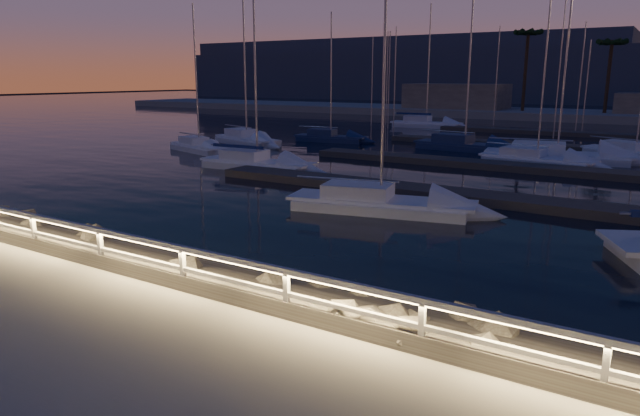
% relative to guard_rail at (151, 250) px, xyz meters
% --- Properties ---
extents(ground, '(400.00, 400.00, 0.00)m').
position_rel_guard_rail_xyz_m(ground, '(0.07, 0.00, -0.77)').
color(ground, '#9B988C').
rests_on(ground, ground).
extents(harbor_water, '(400.00, 440.00, 0.60)m').
position_rel_guard_rail_xyz_m(harbor_water, '(0.07, 31.22, -1.74)').
color(harbor_water, black).
rests_on(harbor_water, ground).
extents(guard_rail, '(44.11, 0.12, 1.06)m').
position_rel_guard_rail_xyz_m(guard_rail, '(0.00, 0.00, 0.00)').
color(guard_rail, silver).
rests_on(guard_rail, ground).
extents(riprap, '(32.80, 2.51, 1.20)m').
position_rel_guard_rail_xyz_m(riprap, '(-0.96, 1.53, -1.00)').
color(riprap, '#6A665B').
rests_on(riprap, ground).
extents(floating_docks, '(22.00, 36.00, 0.40)m').
position_rel_guard_rail_xyz_m(floating_docks, '(0.07, 32.50, -1.17)').
color(floating_docks, '#534B45').
rests_on(floating_docks, ground).
extents(far_shore, '(160.00, 14.00, 5.20)m').
position_rel_guard_rail_xyz_m(far_shore, '(-0.06, 74.05, -0.48)').
color(far_shore, '#9B988C').
rests_on(far_shore, ground).
extents(palm_left, '(3.00, 3.00, 11.20)m').
position_rel_guard_rail_xyz_m(palm_left, '(-7.93, 72.00, 9.36)').
color(palm_left, '#493422').
rests_on(palm_left, ground).
extents(palm_center, '(3.00, 3.00, 9.70)m').
position_rel_guard_rail_xyz_m(palm_center, '(2.07, 73.00, 8.01)').
color(palm_center, '#493422').
rests_on(palm_center, ground).
extents(distant_hills, '(230.00, 37.50, 18.00)m').
position_rel_guard_rail_xyz_m(distant_hills, '(-22.06, 133.69, 3.96)').
color(distant_hills, '#3A455A').
rests_on(distant_hills, ground).
extents(sailboat_a, '(6.50, 3.57, 10.73)m').
position_rel_guard_rail_xyz_m(sailboat_a, '(-20.10, 22.38, -0.97)').
color(sailboat_a, white).
rests_on(sailboat_a, ground).
extents(sailboat_b, '(7.52, 2.64, 12.62)m').
position_rel_guard_rail_xyz_m(sailboat_b, '(-11.18, 18.02, -0.95)').
color(sailboat_b, white).
rests_on(sailboat_b, ground).
extents(sailboat_c, '(8.05, 3.94, 13.17)m').
position_rel_guard_rail_xyz_m(sailboat_c, '(0.13, 11.95, -0.96)').
color(sailboat_c, white).
rests_on(sailboat_c, ground).
extents(sailboat_e, '(7.63, 4.39, 12.63)m').
position_rel_guard_rail_xyz_m(sailboat_e, '(-20.13, 28.01, -0.92)').
color(sailboat_e, white).
rests_on(sailboat_e, ground).
extents(sailboat_g, '(7.37, 3.16, 12.13)m').
position_rel_guard_rail_xyz_m(sailboat_g, '(2.85, 29.07, -0.98)').
color(sailboat_g, white).
rests_on(sailboat_g, ground).
extents(sailboat_i, '(6.55, 2.80, 10.87)m').
position_rel_guard_rail_xyz_m(sailboat_i, '(-15.22, 33.38, -0.97)').
color(sailboat_i, navy).
rests_on(sailboat_i, ground).
extents(sailboat_j, '(8.00, 3.25, 13.27)m').
position_rel_guard_rail_xyz_m(sailboat_j, '(-3.45, 33.75, -0.93)').
color(sailboat_j, navy).
rests_on(sailboat_j, ground).
extents(sailboat_k, '(7.35, 4.70, 12.17)m').
position_rel_guard_rail_xyz_m(sailboat_k, '(7.94, 36.53, -0.98)').
color(sailboat_k, white).
rests_on(sailboat_k, ground).
extents(sailboat_l, '(9.53, 4.23, 15.59)m').
position_rel_guard_rail_xyz_m(sailboat_l, '(3.58, 31.38, -0.93)').
color(sailboat_l, white).
rests_on(sailboat_l, ground).
extents(sailboat_m, '(7.93, 2.95, 13.29)m').
position_rel_guard_rail_xyz_m(sailboat_m, '(-13.62, 51.18, -0.91)').
color(sailboat_m, white).
rests_on(sailboat_m, ground).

